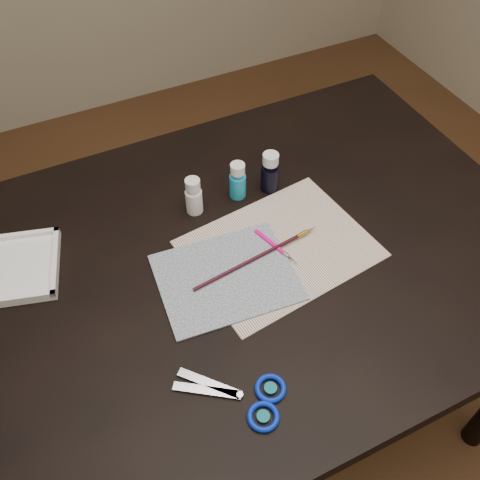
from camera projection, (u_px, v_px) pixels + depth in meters
name	position (u px, v px, depth m)	size (l,w,h in m)	color
ground	(240.00, 408.00, 1.69)	(3.50, 3.50, 0.02)	#422614
table	(240.00, 346.00, 1.40)	(1.30, 0.90, 0.75)	black
paper	(280.00, 248.00, 1.13)	(0.37, 0.28, 0.00)	white
canvas	(226.00, 277.00, 1.07)	(0.27, 0.22, 0.00)	#152440
paint_bottle_white	(194.00, 196.00, 1.17)	(0.04, 0.04, 0.09)	white
paint_bottle_cyan	(238.00, 180.00, 1.20)	(0.04, 0.04, 0.09)	#1A93BA
paint_bottle_navy	(270.00, 172.00, 1.21)	(0.04, 0.04, 0.10)	black
paintbrush	(258.00, 257.00, 1.10)	(0.31, 0.01, 0.01)	black
craft_knife	(277.00, 248.00, 1.12)	(0.13, 0.01, 0.01)	#F20889
scissors	(228.00, 397.00, 0.90)	(0.21, 0.11, 0.01)	silver
palette_tray	(14.00, 268.00, 1.08)	(0.18, 0.18, 0.02)	white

